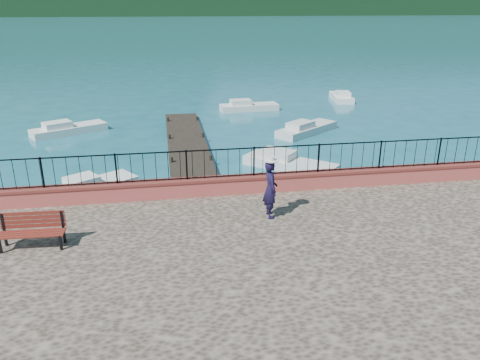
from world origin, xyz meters
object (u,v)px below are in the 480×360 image
object	(u,v)px
person	(270,189)
boat_5	(341,95)
boat_0	(94,183)
boat_2	(307,126)
boat_3	(69,127)
boat_1	(290,160)
park_bench	(33,237)
boat_4	(249,105)

from	to	relation	value
person	boat_5	xyz separation A→B (m)	(10.87, 22.34, -1.67)
person	boat_0	distance (m)	8.44
boat_2	boat_3	size ratio (longest dim) A/B	1.03
boat_1	boat_3	size ratio (longest dim) A/B	1.02
park_bench	person	bearing A→B (deg)	9.99
park_bench	boat_2	world-z (taller)	park_bench
person	boat_2	size ratio (longest dim) A/B	0.40
park_bench	boat_1	distance (m)	12.26
boat_5	boat_1	bearing A→B (deg)	160.74
boat_1	boat_3	bearing A→B (deg)	-174.63
person	park_bench	bearing A→B (deg)	94.51
person	boat_0	bearing A→B (deg)	42.03
park_bench	boat_0	distance (m)	6.81
boat_1	boat_5	world-z (taller)	same
boat_3	boat_4	distance (m)	12.34
boat_0	boat_3	xyz separation A→B (m)	(-2.58, 9.64, 0.00)
person	boat_3	distance (m)	17.72
park_bench	boat_5	world-z (taller)	park_bench
boat_3	boat_4	bearing A→B (deg)	-7.96
boat_3	person	bearing A→B (deg)	-90.58
boat_4	boat_5	bearing A→B (deg)	12.94
boat_0	boat_2	bearing A→B (deg)	-0.32
boat_4	boat_1	bearing A→B (deg)	-96.15
boat_0	boat_5	distance (m)	23.46
boat_0	boat_3	bearing A→B (deg)	70.97
boat_4	boat_2	bearing A→B (deg)	-75.96
boat_3	boat_5	size ratio (longest dim) A/B	1.20
boat_0	boat_4	distance (m)	16.67
boat_0	park_bench	bearing A→B (deg)	-129.21
person	boat_0	world-z (taller)	person
person	boat_0	size ratio (longest dim) A/B	0.52
boat_2	boat_3	xyz separation A→B (m)	(-13.70, 2.22, 0.00)
park_bench	boat_0	xyz separation A→B (m)	(0.61, 6.70, -1.08)
park_bench	boat_5	distance (m)	28.94
park_bench	boat_1	xyz separation A→B (m)	(9.09, 8.15, -1.08)
boat_1	boat_2	size ratio (longest dim) A/B	0.99
person	boat_5	distance (m)	24.90
boat_1	boat_5	bearing A→B (deg)	103.16
boat_1	boat_4	bearing A→B (deg)	129.85
boat_1	boat_4	xyz separation A→B (m)	(0.44, 12.63, 0.00)
boat_0	boat_2	xyz separation A→B (m)	(11.12, 7.42, 0.00)
park_bench	boat_4	xyz separation A→B (m)	(9.53, 20.78, -1.08)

